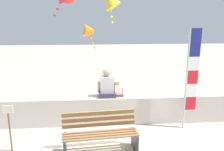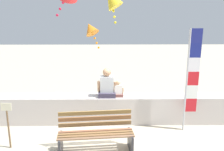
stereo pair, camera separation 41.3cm
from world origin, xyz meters
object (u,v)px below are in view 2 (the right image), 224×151
(sign_post, at_px, (8,121))
(person_child, at_px, (118,90))
(kite_orange, at_px, (91,29))
(flag_banner, at_px, (191,76))
(park_bench, at_px, (96,134))
(person_adult, at_px, (107,86))

(sign_post, bearing_deg, person_child, 28.00)
(person_child, distance_m, kite_orange, 2.87)
(person_child, height_order, flag_banner, flag_banner)
(park_bench, xyz_separation_m, person_adult, (0.25, 1.51, 0.69))
(person_child, distance_m, sign_post, 2.95)
(park_bench, xyz_separation_m, sign_post, (-2.02, 0.14, 0.25))
(park_bench, distance_m, person_child, 1.71)
(park_bench, distance_m, sign_post, 2.04)
(person_adult, relative_size, flag_banner, 0.30)
(person_adult, distance_m, kite_orange, 2.71)
(person_child, height_order, kite_orange, kite_orange)
(park_bench, bearing_deg, person_adult, 80.80)
(kite_orange, relative_size, sign_post, 0.95)
(kite_orange, bearing_deg, person_adult, -75.03)
(person_adult, bearing_deg, person_child, 0.08)
(person_child, xyz_separation_m, kite_orange, (-0.91, 2.20, 1.59))
(park_bench, distance_m, kite_orange, 4.31)
(person_adult, xyz_separation_m, sign_post, (-2.27, -1.37, -0.44))
(kite_orange, bearing_deg, park_bench, -84.71)
(person_adult, xyz_separation_m, person_child, (0.32, 0.00, -0.13))
(flag_banner, height_order, sign_post, flag_banner)
(sign_post, bearing_deg, flag_banner, 10.86)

